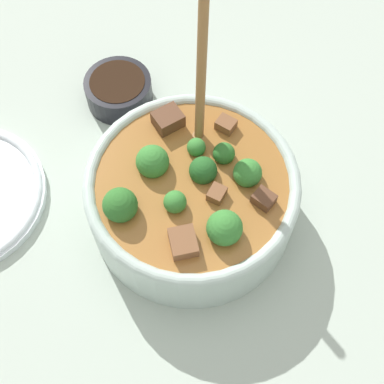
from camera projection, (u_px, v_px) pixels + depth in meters
The scene contains 3 objects.
ground_plane at pixel (192, 213), 0.74m from camera, with size 4.00×4.00×0.00m, color #ADBCAD.
stew_bowl at pixel (192, 194), 0.69m from camera, with size 0.27×0.27×0.30m.
condiment_bowl at pixel (119, 89), 0.81m from camera, with size 0.10×0.10×0.04m.
Camera 1 is at (0.33, 0.04, 0.67)m, focal length 50.00 mm.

